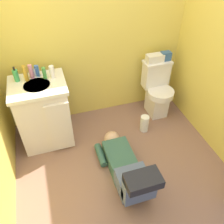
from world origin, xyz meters
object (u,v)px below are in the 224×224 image
Objects in this scene: bottle_blue at (37,71)px; bottle_green at (44,73)px; bottle_amber at (25,73)px; person_plumber at (126,168)px; soap_dispenser at (16,75)px; bottle_pink at (31,72)px; paper_towel_roll at (144,123)px; bottle_white at (52,72)px; toilet at (157,90)px; faucet at (35,73)px; vanity_cabinet at (44,113)px; tissue_box at (155,58)px; toiletry_bag at (166,56)px.

bottle_blue is 0.10m from bottle_green.
bottle_amber reaches higher than bottle_blue.
soap_dispenser reaches higher than person_plumber.
paper_towel_roll is (1.24, -0.37, -0.78)m from bottle_pink.
bottle_white reaches higher than paper_towel_roll.
faucet is at bearing 178.05° from toilet.
bottle_white is 1.32m from paper_towel_roll.
vanity_cabinet is 6.25× the size of bottle_green.
vanity_cabinet is 6.44× the size of bottle_blue.
bottle_green reaches higher than bottle_blue.
person_plumber is at bearing -54.25° from faucet.
tissue_box is (0.74, 1.04, 0.62)m from person_plumber.
toilet is 7.50× the size of faucet.
toilet is at bearing 46.80° from paper_towel_roll.
toiletry_bag is (0.89, 1.04, 0.63)m from person_plumber.
bottle_blue is 0.90× the size of bottle_white.
bottle_amber is 1.55m from paper_towel_roll.
toiletry_bag is at bearing 6.59° from vanity_cabinet.
bottle_white is (-0.54, 0.93, 0.71)m from person_plumber.
bottle_blue is at bearing 124.29° from person_plumber.
bottle_green is at bearing 41.85° from vanity_cabinet.
bottle_blue is at bearing 134.56° from bottle_green.
bottle_blue reaches higher than tissue_box.
toiletry_bag is at bearing 0.96° from bottle_blue.
toiletry_bag is 1.58m from bottle_blue.
bottle_amber reaches higher than bottle_white.
person_plumber is at bearing -52.85° from bottle_pink.
vanity_cabinet is at bearing 130.01° from person_plumber.
vanity_cabinet is 5.83× the size of bottle_white.
bottle_green is (-1.36, -0.10, 0.09)m from tissue_box.
bottle_white reaches higher than person_plumber.
bottle_blue is at bearing 151.83° from bottle_white.
bottle_blue is at bearing 24.06° from faucet.
bottle_blue is at bearing -179.04° from toiletry_bag.
soap_dispenser is 0.29m from bottle_green.
bottle_amber reaches higher than toiletry_bag.
soap_dispenser is (-0.91, 0.98, 0.71)m from person_plumber.
bottle_green is (-1.51, -0.10, 0.08)m from toiletry_bag.
bottle_amber reaches higher than soap_dispenser.
bottle_amber is at bearing 165.67° from paper_towel_roll.
bottle_pink is (0.16, 0.01, 0.01)m from soap_dispenser.
bottle_green is 0.93× the size of bottle_white.
person_plumber is at bearing -47.11° from soap_dispenser.
tissue_box is at bearing 116.43° from toilet.
bottle_blue is at bearing 80.82° from vanity_cabinet.
bottle_green is (0.10, -0.06, 0.02)m from faucet.
vanity_cabinet is at bearing -99.18° from bottle_blue.
tissue_box is at bearing 1.71° from bottle_pink.
vanity_cabinet is 5.27× the size of bottle_pink.
vanity_cabinet is at bearing 169.39° from paper_towel_roll.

